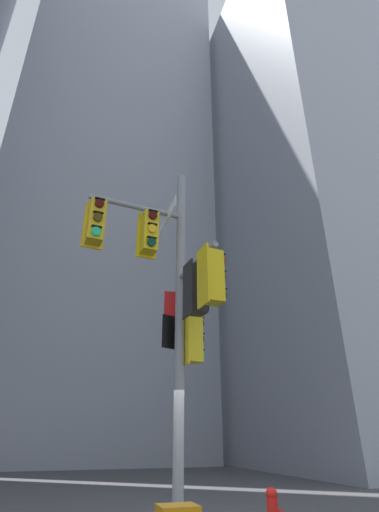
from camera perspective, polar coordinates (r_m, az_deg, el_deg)
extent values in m
cube|color=#9399A3|center=(32.61, 19.53, 12.33)|extent=(13.43, 13.43, 41.61)
cube|color=#9399A3|center=(39.77, -12.29, 8.57)|extent=(16.63, 16.63, 46.93)
cylinder|color=gray|center=(8.36, -1.45, -10.00)|extent=(0.21, 0.21, 7.73)
cylinder|color=gray|center=(9.12, -7.83, 7.20)|extent=(2.24, 0.34, 0.12)
cylinder|color=gray|center=(7.91, 1.02, -0.99)|extent=(0.25, 1.85, 0.12)
cube|color=yellow|center=(9.05, -6.36, 2.97)|extent=(0.48, 0.08, 1.14)
cube|color=yellow|center=(8.89, -5.98, 3.50)|extent=(0.37, 0.37, 1.00)
cylinder|color=#360605|center=(8.90, -5.47, 6.04)|extent=(0.21, 0.08, 0.20)
cube|color=black|center=(8.96, -5.43, 6.72)|extent=(0.23, 0.09, 0.02)
cylinder|color=yellow|center=(8.73, -5.57, 4.08)|extent=(0.21, 0.08, 0.20)
cube|color=black|center=(8.78, -5.52, 4.78)|extent=(0.23, 0.09, 0.02)
cylinder|color=#06311C|center=(8.56, -5.67, 2.04)|extent=(0.21, 0.08, 0.20)
cube|color=black|center=(8.61, -5.62, 2.77)|extent=(0.23, 0.09, 0.02)
cube|color=gold|center=(8.82, -14.00, 4.43)|extent=(0.48, 0.08, 1.14)
cube|color=gold|center=(8.66, -13.76, 5.01)|extent=(0.37, 0.37, 1.00)
cylinder|color=#360605|center=(8.67, -13.26, 7.62)|extent=(0.21, 0.08, 0.20)
cube|color=black|center=(8.73, -13.17, 8.31)|extent=(0.23, 0.09, 0.02)
cylinder|color=#3C2C06|center=(8.49, -13.49, 5.64)|extent=(0.21, 0.08, 0.20)
cube|color=black|center=(8.54, -13.40, 6.35)|extent=(0.23, 0.09, 0.02)
cylinder|color=#19C672|center=(8.32, -13.73, 3.57)|extent=(0.21, 0.08, 0.20)
cube|color=black|center=(8.37, -13.64, 4.31)|extent=(0.23, 0.09, 0.02)
cube|color=black|center=(7.62, -0.26, -4.89)|extent=(0.07, 0.48, 1.14)
cube|color=black|center=(7.69, 1.06, -5.07)|extent=(0.36, 0.36, 1.00)
cylinder|color=red|center=(7.89, 2.37, -2.87)|extent=(0.07, 0.20, 0.20)
cube|color=black|center=(7.94, 2.40, -2.08)|extent=(0.09, 0.22, 0.02)
cylinder|color=#3C2C06|center=(7.76, 2.42, -5.26)|extent=(0.07, 0.20, 0.20)
cube|color=black|center=(7.81, 2.44, -4.44)|extent=(0.09, 0.22, 0.02)
cylinder|color=#06311C|center=(7.65, 2.47, -7.73)|extent=(0.07, 0.20, 0.20)
cube|color=black|center=(7.69, 2.49, -6.88)|extent=(0.09, 0.22, 0.02)
cube|color=yellow|center=(6.99, 2.01, -2.92)|extent=(0.07, 0.48, 1.14)
cube|color=yellow|center=(7.06, 3.42, -3.14)|extent=(0.36, 0.36, 1.00)
cylinder|color=red|center=(7.28, 4.77, -0.81)|extent=(0.07, 0.20, 0.20)
cube|color=black|center=(7.33, 4.78, 0.03)|extent=(0.09, 0.22, 0.02)
cylinder|color=#3C2C06|center=(7.14, 4.87, -3.37)|extent=(0.07, 0.20, 0.20)
cube|color=black|center=(7.19, 4.88, -2.49)|extent=(0.09, 0.22, 0.02)
cylinder|color=#06311C|center=(7.02, 4.98, -6.02)|extent=(0.07, 0.20, 0.20)
cube|color=black|center=(7.06, 4.99, -5.10)|extent=(0.09, 0.22, 0.02)
cube|color=yellow|center=(8.33, -0.73, -12.10)|extent=(0.09, 0.48, 1.14)
cube|color=yellow|center=(8.41, 0.47, -12.23)|extent=(0.38, 0.38, 1.00)
cylinder|color=#360605|center=(8.58, 1.69, -10.08)|extent=(0.08, 0.21, 0.20)
cube|color=black|center=(8.62, 1.71, -9.31)|extent=(0.10, 0.23, 0.02)
cylinder|color=#3C2C06|center=(8.50, 1.72, -12.35)|extent=(0.08, 0.21, 0.20)
cube|color=black|center=(8.53, 1.75, -11.57)|extent=(0.10, 0.23, 0.02)
cylinder|color=#19C672|center=(8.43, 1.75, -14.67)|extent=(0.08, 0.21, 0.20)
cube|color=black|center=(8.45, 1.78, -13.87)|extent=(0.10, 0.23, 0.02)
cube|color=white|center=(9.31, -3.35, 5.80)|extent=(0.02, 1.54, 0.28)
cube|color=#19479E|center=(9.31, -3.35, 5.80)|extent=(0.02, 1.50, 0.24)
cube|color=red|center=(8.68, -1.71, -7.88)|extent=(0.64, 0.08, 0.80)
cube|color=white|center=(8.68, -1.71, -7.88)|extent=(0.60, 0.07, 0.76)
cube|color=black|center=(8.49, -2.44, -11.31)|extent=(0.56, 0.25, 0.72)
cube|color=white|center=(8.49, -2.44, -11.31)|extent=(0.52, 0.23, 0.68)
sphere|color=red|center=(9.14, 12.13, -31.32)|extent=(0.23, 0.23, 0.23)
cylinder|color=red|center=(9.26, 13.37, -33.12)|extent=(0.10, 0.09, 0.09)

